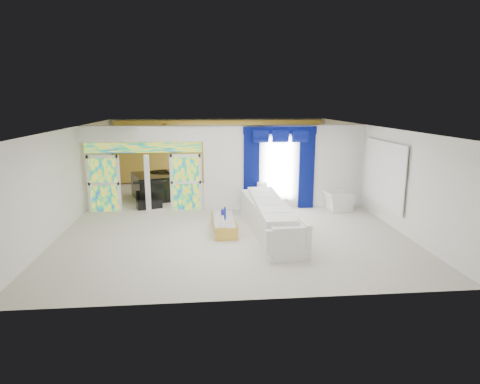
{
  "coord_description": "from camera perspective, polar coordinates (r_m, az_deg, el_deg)",
  "views": [
    {
      "loc": [
        -0.81,
        -13.29,
        3.83
      ],
      "look_at": [
        0.3,
        -1.2,
        1.1
      ],
      "focal_mm": 30.43,
      "sensor_mm": 36.0,
      "label": 1
    }
  ],
  "objects": [
    {
      "name": "grand_piano",
      "position": [
        16.62,
        -11.97,
        0.79
      ],
      "size": [
        2.02,
        2.3,
        0.97
      ],
      "primitive_type": "cube",
      "rotation": [
        0.0,
        0.0,
        0.33
      ],
      "color": "black",
      "rests_on": "ground"
    },
    {
      "name": "tv_console",
      "position": [
        16.83,
        -18.38,
        0.32
      ],
      "size": [
        0.61,
        0.56,
        0.84
      ],
      "primitive_type": "cube",
      "rotation": [
        0.0,
        0.0,
        0.06
      ],
      "color": "tan",
      "rests_on": "ground"
    },
    {
      "name": "floor",
      "position": [
        13.85,
        -1.69,
        -3.38
      ],
      "size": [
        12.0,
        12.0,
        0.0
      ],
      "primitive_type": "plane",
      "color": "#B7AF9E",
      "rests_on": "ground"
    },
    {
      "name": "blue_drape_right",
      "position": [
        14.84,
        9.32,
        3.08
      ],
      "size": [
        0.55,
        0.1,
        2.8
      ],
      "primitive_type": "cube",
      "color": "#030C4A",
      "rests_on": "ground"
    },
    {
      "name": "dividing_wall",
      "position": [
        14.78,
        6.38,
        3.52
      ],
      "size": [
        5.7,
        0.18,
        3.0
      ],
      "primitive_type": "cube",
      "color": "white",
      "rests_on": "ground"
    },
    {
      "name": "console_table",
      "position": [
        14.6,
        4.25,
        -1.71
      ],
      "size": [
        1.29,
        0.5,
        0.42
      ],
      "primitive_type": "cube",
      "rotation": [
        0.0,
        0.0,
        0.08
      ],
      "color": "silver",
      "rests_on": "ground"
    },
    {
      "name": "blue_pelmet",
      "position": [
        14.45,
        5.64,
        8.61
      ],
      "size": [
        2.6,
        0.12,
        0.25
      ],
      "primitive_type": "cube",
      "color": "#030C4A",
      "rests_on": "dividing_wall"
    },
    {
      "name": "gold_curtains",
      "position": [
        19.35,
        -2.83,
        5.74
      ],
      "size": [
        9.7,
        0.12,
        2.9
      ],
      "primitive_type": "cube",
      "color": "gold",
      "rests_on": "ground"
    },
    {
      "name": "piano_bench",
      "position": [
        15.14,
        -12.59,
        -1.7
      ],
      "size": [
        0.96,
        0.62,
        0.3
      ],
      "primitive_type": "cube",
      "rotation": [
        0.0,
        0.0,
        0.33
      ],
      "color": "black",
      "rests_on": "ground"
    },
    {
      "name": "stained_transom",
      "position": [
        14.52,
        -13.37,
        6.08
      ],
      "size": [
        4.0,
        0.05,
        0.35
      ],
      "primitive_type": "cube",
      "color": "#994C3F",
      "rests_on": "dividing_header"
    },
    {
      "name": "table_lamp",
      "position": [
        14.44,
        3.11,
        0.18
      ],
      "size": [
        0.36,
        0.36,
        0.58
      ],
      "primitive_type": "cylinder",
      "color": "white",
      "rests_on": "console_table"
    },
    {
      "name": "blue_drape_left",
      "position": [
        14.47,
        1.62,
        3.0
      ],
      "size": [
        0.55,
        0.1,
        2.8
      ],
      "primitive_type": "cube",
      "color": "#030C4A",
      "rests_on": "ground"
    },
    {
      "name": "wall_mirror",
      "position": [
        13.76,
        19.56,
        2.4
      ],
      "size": [
        0.04,
        2.7,
        1.9
      ],
      "primitive_type": "cube",
      "color": "white",
      "rests_on": "ground"
    },
    {
      "name": "white_sofa",
      "position": [
        12.0,
        4.24,
        -3.83
      ],
      "size": [
        1.3,
        4.55,
        0.85
      ],
      "primitive_type": "cube",
      "rotation": [
        0.0,
        0.0,
        0.08
      ],
      "color": "silver",
      "rests_on": "ground"
    },
    {
      "name": "coffee_table",
      "position": [
        12.21,
        -2.29,
        -4.65
      ],
      "size": [
        0.72,
        1.8,
        0.39
      ],
      "primitive_type": "cube",
      "rotation": [
        0.0,
        0.0,
        0.08
      ],
      "color": "gold",
      "rests_on": "ground"
    },
    {
      "name": "dividing_header",
      "position": [
        14.47,
        -13.47,
        7.95
      ],
      "size": [
        4.3,
        0.18,
        0.55
      ],
      "primitive_type": "cube",
      "color": "white",
      "rests_on": "dividing_wall"
    },
    {
      "name": "armchair",
      "position": [
        15.0,
        13.42,
        -1.2
      ],
      "size": [
        0.93,
        1.05,
        0.65
      ],
      "primitive_type": "imported",
      "rotation": [
        0.0,
        0.0,
        1.63
      ],
      "color": "silver",
      "rests_on": "ground"
    },
    {
      "name": "window_pane",
      "position": [
        14.64,
        5.5,
        3.26
      ],
      "size": [
        1.0,
        0.02,
        2.3
      ],
      "primitive_type": "cube",
      "color": "white",
      "rests_on": "dividing_wall"
    },
    {
      "name": "stained_panel_right",
      "position": [
        14.58,
        -7.57,
        1.37
      ],
      "size": [
        0.95,
        0.04,
        2.0
      ],
      "primitive_type": "cube",
      "color": "#994C3F",
      "rests_on": "ground"
    },
    {
      "name": "decanters",
      "position": [
        12.14,
        -2.39,
        -3.3
      ],
      "size": [
        0.21,
        0.95,
        0.26
      ],
      "color": "#1D148C",
      "rests_on": "coffee_table"
    },
    {
      "name": "stained_panel_left",
      "position": [
        14.97,
        -18.53,
        1.11
      ],
      "size": [
        0.95,
        0.04,
        2.0
      ],
      "primitive_type": "cube",
      "color": "#994C3F",
      "rests_on": "ground"
    },
    {
      "name": "chandelier",
      "position": [
        16.79,
        -10.44,
        8.44
      ],
      "size": [
        0.6,
        0.6,
        0.6
      ],
      "primitive_type": "sphere",
      "color": "gold",
      "rests_on": "ceiling"
    }
  ]
}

